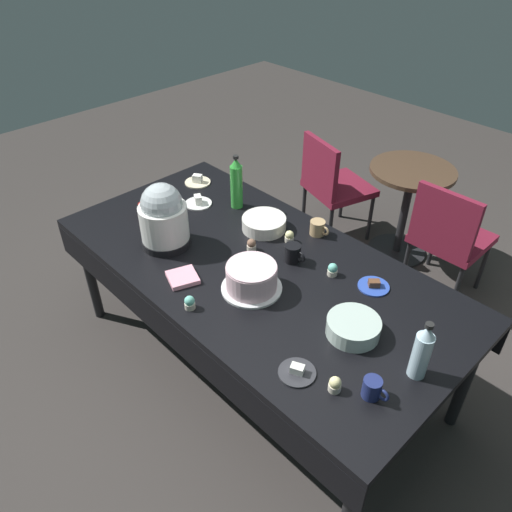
# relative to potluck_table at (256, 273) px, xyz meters

# --- Properties ---
(ground) EXTENTS (9.00, 9.00, 0.00)m
(ground) POSITION_rel_potluck_table_xyz_m (0.00, 0.00, -0.69)
(ground) COLOR #383330
(potluck_table) EXTENTS (2.20, 1.10, 0.75)m
(potluck_table) POSITION_rel_potluck_table_xyz_m (0.00, 0.00, 0.00)
(potluck_table) COLOR black
(potluck_table) RESTS_ON ground
(frosted_layer_cake) EXTENTS (0.30, 0.30, 0.14)m
(frosted_layer_cake) POSITION_rel_potluck_table_xyz_m (0.13, -0.15, 0.13)
(frosted_layer_cake) COLOR silver
(frosted_layer_cake) RESTS_ON potluck_table
(slow_cooker) EXTENTS (0.27, 0.27, 0.36)m
(slow_cooker) POSITION_rel_potluck_table_xyz_m (-0.46, -0.23, 0.23)
(slow_cooker) COLOR black
(slow_cooker) RESTS_ON potluck_table
(glass_salad_bowl) EXTENTS (0.23, 0.23, 0.08)m
(glass_salad_bowl) POSITION_rel_potluck_table_xyz_m (0.65, -0.04, 0.10)
(glass_salad_bowl) COLOR #B2C6BC
(glass_salad_bowl) RESTS_ON potluck_table
(ceramic_snack_bowl) EXTENTS (0.25, 0.25, 0.07)m
(ceramic_snack_bowl) POSITION_rel_potluck_table_xyz_m (-0.20, 0.26, 0.10)
(ceramic_snack_bowl) COLOR silver
(ceramic_snack_bowl) RESTS_ON potluck_table
(dessert_plate_cobalt) EXTENTS (0.15, 0.15, 0.04)m
(dessert_plate_cobalt) POSITION_rel_potluck_table_xyz_m (0.53, 0.28, 0.07)
(dessert_plate_cobalt) COLOR #2D4CB2
(dessert_plate_cobalt) RESTS_ON potluck_table
(dessert_plate_white) EXTENTS (0.16, 0.16, 0.06)m
(dessert_plate_white) POSITION_rel_potluck_table_xyz_m (-0.67, 0.16, 0.08)
(dessert_plate_white) COLOR white
(dessert_plate_white) RESTS_ON potluck_table
(dessert_plate_cream) EXTENTS (0.17, 0.17, 0.06)m
(dessert_plate_cream) POSITION_rel_potluck_table_xyz_m (-0.89, 0.32, 0.08)
(dessert_plate_cream) COLOR beige
(dessert_plate_cream) RESTS_ON potluck_table
(dessert_plate_charcoal) EXTENTS (0.15, 0.15, 0.04)m
(dessert_plate_charcoal) POSITION_rel_potluck_table_xyz_m (0.63, -0.38, 0.07)
(dessert_plate_charcoal) COLOR #2D2D33
(dessert_plate_charcoal) RESTS_ON potluck_table
(cupcake_rose) EXTENTS (0.05, 0.05, 0.07)m
(cupcake_rose) POSITION_rel_potluck_table_xyz_m (-0.02, 0.27, 0.09)
(cupcake_rose) COLOR beige
(cupcake_rose) RESTS_ON potluck_table
(cupcake_cocoa) EXTENTS (0.05, 0.05, 0.07)m
(cupcake_cocoa) POSITION_rel_potluck_table_xyz_m (0.33, 0.21, 0.09)
(cupcake_cocoa) COLOR beige
(cupcake_cocoa) RESTS_ON potluck_table
(cupcake_berry) EXTENTS (0.05, 0.05, 0.07)m
(cupcake_berry) POSITION_rel_potluck_table_xyz_m (0.78, -0.33, 0.09)
(cupcake_berry) COLOR beige
(cupcake_berry) RESTS_ON potluck_table
(cupcake_vanilla) EXTENTS (0.05, 0.05, 0.07)m
(cupcake_vanilla) POSITION_rel_potluck_table_xyz_m (0.03, -0.45, 0.09)
(cupcake_vanilla) COLOR beige
(cupcake_vanilla) RESTS_ON potluck_table
(cupcake_mint) EXTENTS (0.05, 0.05, 0.07)m
(cupcake_mint) POSITION_rel_potluck_table_xyz_m (-0.10, 0.07, 0.09)
(cupcake_mint) COLOR beige
(cupcake_mint) RESTS_ON potluck_table
(soda_bottle_water) EXTENTS (0.07, 0.07, 0.28)m
(soda_bottle_water) POSITION_rel_potluck_table_xyz_m (0.96, -0.04, 0.19)
(soda_bottle_water) COLOR silver
(soda_bottle_water) RESTS_ON potluck_table
(soda_bottle_lime_soda) EXTENTS (0.07, 0.07, 0.33)m
(soda_bottle_lime_soda) POSITION_rel_potluck_table_xyz_m (-0.49, 0.31, 0.22)
(soda_bottle_lime_soda) COLOR green
(soda_bottle_lime_soda) RESTS_ON potluck_table
(coffee_mug_tan) EXTENTS (0.12, 0.08, 0.08)m
(coffee_mug_tan) POSITION_rel_potluck_table_xyz_m (0.04, 0.43, 0.10)
(coffee_mug_tan) COLOR tan
(coffee_mug_tan) RESTS_ON potluck_table
(coffee_mug_red) EXTENTS (0.12, 0.08, 0.09)m
(coffee_mug_red) POSITION_rel_potluck_table_xyz_m (-0.77, -0.15, 0.11)
(coffee_mug_red) COLOR #B2231E
(coffee_mug_red) RESTS_ON potluck_table
(coffee_mug_black) EXTENTS (0.13, 0.08, 0.10)m
(coffee_mug_black) POSITION_rel_potluck_table_xyz_m (0.11, 0.16, 0.11)
(coffee_mug_black) COLOR black
(coffee_mug_black) RESTS_ON potluck_table
(coffee_mug_navy) EXTENTS (0.11, 0.07, 0.09)m
(coffee_mug_navy) POSITION_rel_potluck_table_xyz_m (0.90, -0.25, 0.11)
(coffee_mug_navy) COLOR navy
(coffee_mug_navy) RESTS_ON potluck_table
(paper_napkin_stack) EXTENTS (0.18, 0.18, 0.02)m
(paper_napkin_stack) POSITION_rel_potluck_table_xyz_m (-0.16, -0.35, 0.07)
(paper_napkin_stack) COLOR pink
(paper_napkin_stack) RESTS_ON potluck_table
(maroon_chair_left) EXTENTS (0.55, 0.55, 0.85)m
(maroon_chair_left) POSITION_rel_potluck_table_xyz_m (-0.57, 1.35, -0.20)
(maroon_chair_left) COLOR maroon
(maroon_chair_left) RESTS_ON ground
(maroon_chair_right) EXTENTS (0.44, 0.44, 0.85)m
(maroon_chair_right) POSITION_rel_potluck_table_xyz_m (0.40, 1.35, -0.20)
(maroon_chair_right) COLOR maroon
(maroon_chair_right) RESTS_ON ground
(round_cafe_table) EXTENTS (0.60, 0.60, 0.72)m
(round_cafe_table) POSITION_rel_potluck_table_xyz_m (-0.05, 1.57, -0.19)
(round_cafe_table) COLOR #473323
(round_cafe_table) RESTS_ON ground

